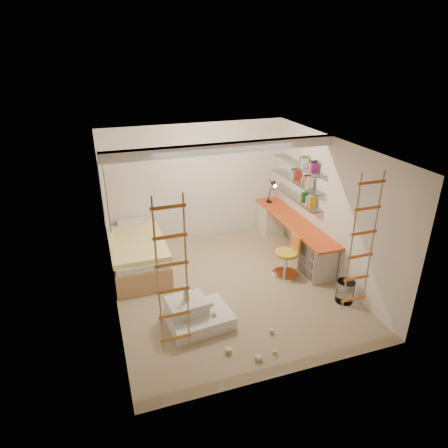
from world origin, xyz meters
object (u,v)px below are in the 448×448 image
object	(u,v)px
bed	(138,254)
play_platform	(196,315)
swivel_chair	(287,261)
desk	(292,235)

from	to	relation	value
bed	play_platform	size ratio (longest dim) A/B	1.89
swivel_chair	desk	bearing A→B (deg)	56.56
desk	play_platform	world-z (taller)	desk
desk	play_platform	xyz separation A→B (m)	(-2.57, -1.67, -0.23)
desk	bed	world-z (taller)	desk
bed	swivel_chair	world-z (taller)	swivel_chair
swivel_chair	bed	bearing A→B (deg)	155.98
bed	swivel_chair	size ratio (longest dim) A/B	2.38
play_platform	desk	bearing A→B (deg)	33.14
bed	swivel_chair	xyz separation A→B (m)	(2.66, -1.18, -0.02)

